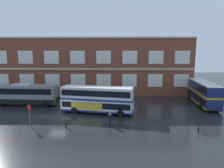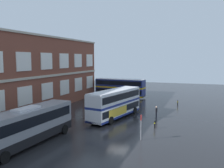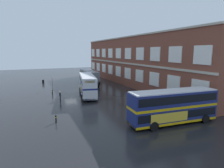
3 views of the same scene
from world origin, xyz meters
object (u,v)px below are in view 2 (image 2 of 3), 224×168
Objects in this scene: bus_stand_flag at (141,125)px; safety_bollard_east at (178,103)px; double_decker_near at (115,103)px; safety_bollard_west at (155,125)px; double_decker_middle at (120,87)px; waiting_passenger at (156,111)px; touring_coach at (27,126)px.

safety_bollard_east is (20.74, -1.96, -1.14)m from bus_stand_flag.
double_decker_near is 11.88× the size of safety_bollard_west.
safety_bollard_east is (12.55, -7.69, -1.66)m from double_decker_near.
safety_bollard_west is at bearing -152.10° from double_decker_middle.
double_decker_near reaches higher than safety_bollard_east.
waiting_passenger is 10.70m from safety_bollard_east.
waiting_passenger is 1.79× the size of safety_bollard_east.
double_decker_middle reaches higher than safety_bollard_west.
waiting_passenger is (15.60, -10.09, -0.98)m from touring_coach.
bus_stand_flag reaches higher than safety_bollard_west.
bus_stand_flag is (-26.58, -10.95, -0.51)m from double_decker_middle.
bus_stand_flag is 20.86m from safety_bollard_east.
bus_stand_flag is (-8.19, -5.73, -0.51)m from double_decker_near.
touring_coach is at bearing 147.11° from waiting_passenger.
touring_coach is 11.54m from bus_stand_flag.
double_decker_near is at bearing 110.25° from waiting_passenger.
bus_stand_flag is at bearing -62.40° from touring_coach.
double_decker_middle is at bearing 22.38° from bus_stand_flag.
touring_coach is 14.88m from safety_bollard_west.
safety_bollard_west is at bearing -118.47° from double_decker_near.
bus_stand_flag is 4.93m from safety_bollard_west.
safety_bollard_west is 1.00× the size of safety_bollard_east.
bus_stand_flag is at bearing -145.03° from double_decker_near.
double_decker_near is 4.18× the size of bus_stand_flag.
double_decker_middle is 14.27m from safety_bollard_east.
safety_bollard_east is at bearing -11.30° from waiting_passenger.
double_decker_middle is 19.62m from waiting_passenger.
safety_bollard_east is (26.08, -12.19, -1.42)m from touring_coach.
waiting_passenger is at bearing 168.70° from safety_bollard_east.
double_decker_middle is 24.75m from safety_bollard_west.
double_decker_near is 10.01m from bus_stand_flag.
safety_bollard_east is at bearing -25.04° from touring_coach.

